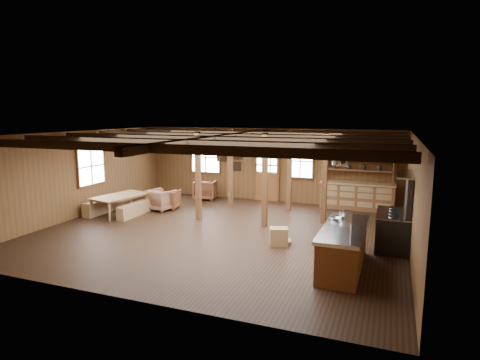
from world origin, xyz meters
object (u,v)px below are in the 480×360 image
object	(u,v)px
commercial_range	(395,224)
armchair_a	(168,199)
kitchen_island	(343,248)
armchair_c	(161,200)
dining_table	(122,205)
armchair_b	(205,190)

from	to	relation	value
commercial_range	armchair_a	distance (m)	7.71
kitchen_island	armchair_c	size ratio (longest dim) A/B	3.07
kitchen_island	armchair_c	distance (m)	7.35
commercial_range	armchair_a	xyz separation A→B (m)	(-7.52, 1.67, -0.28)
dining_table	armchair_a	size ratio (longest dim) A/B	2.47
armchair_b	armchair_c	size ratio (longest dim) A/B	1.03
armchair_b	commercial_range	bearing A→B (deg)	140.68
armchair_a	armchair_b	size ratio (longest dim) A/B	0.88
armchair_a	armchair_b	bearing A→B (deg)	-116.32
commercial_range	armchair_b	size ratio (longest dim) A/B	2.27
kitchen_island	dining_table	size ratio (longest dim) A/B	1.36
dining_table	armchair_c	xyz separation A→B (m)	(0.91, 1.01, 0.05)
dining_table	kitchen_island	bearing A→B (deg)	-94.74
commercial_range	armchair_a	bearing A→B (deg)	167.50
dining_table	commercial_range	bearing A→B (deg)	-80.72
kitchen_island	dining_table	xyz separation A→B (m)	(-7.50, 2.24, -0.15)
armchair_b	armchair_c	bearing A→B (deg)	60.33
commercial_range	dining_table	bearing A→B (deg)	177.41
armchair_c	dining_table	bearing A→B (deg)	59.02
dining_table	armchair_a	bearing A→B (deg)	-26.98
commercial_range	dining_table	xyz separation A→B (m)	(-8.55, 0.39, -0.30)
commercial_range	armchair_b	distance (m)	7.82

